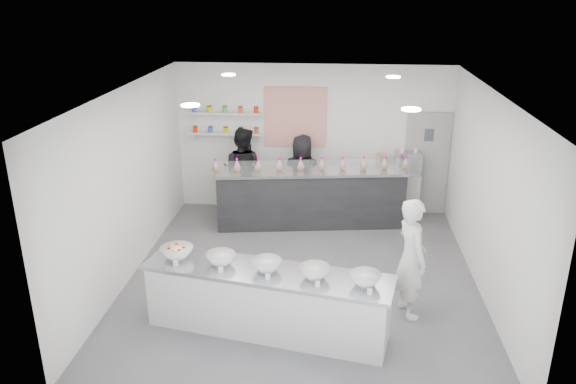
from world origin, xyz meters
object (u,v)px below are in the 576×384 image
object	(u,v)px
prep_counter	(267,301)
woman_prep	(411,258)
staff_left	(243,171)
back_bar	(311,198)
staff_right	(302,176)
espresso_ledge	(388,193)
espresso_machine	(408,162)

from	to	relation	value
prep_counter	woman_prep	xyz separation A→B (m)	(1.94, 0.60, 0.42)
woman_prep	staff_left	xyz separation A→B (m)	(-2.95, 3.52, 0.03)
prep_counter	back_bar	distance (m)	3.65
staff_right	prep_counter	bearing A→B (deg)	92.43
espresso_ledge	espresso_machine	distance (m)	0.75
prep_counter	woman_prep	world-z (taller)	woman_prep
espresso_machine	back_bar	bearing A→B (deg)	-160.44
espresso_machine	woman_prep	xyz separation A→B (m)	(-0.34, -3.70, -0.25)
espresso_ledge	woman_prep	world-z (taller)	woman_prep
espresso_machine	woman_prep	distance (m)	3.72
back_bar	staff_right	distance (m)	0.60
back_bar	staff_left	bearing A→B (deg)	152.79
espresso_ledge	espresso_machine	bearing A→B (deg)	0.00
espresso_machine	staff_left	bearing A→B (deg)	-176.87
staff_left	woman_prep	bearing A→B (deg)	144.82
prep_counter	staff_right	bearing A→B (deg)	98.73
prep_counter	woman_prep	size ratio (longest dim) A/B	1.90
prep_counter	staff_left	xyz separation A→B (m)	(-1.01, 4.12, 0.45)
back_bar	espresso_machine	bearing A→B (deg)	11.64
staff_right	staff_left	bearing A→B (deg)	5.11
woman_prep	espresso_ledge	bearing A→B (deg)	-18.69
espresso_machine	prep_counter	bearing A→B (deg)	-118.01
back_bar	woman_prep	size ratio (longest dim) A/B	2.07
espresso_ledge	staff_left	size ratio (longest dim) A/B	0.70
back_bar	espresso_ledge	bearing A→B (deg)	15.81
prep_counter	back_bar	world-z (taller)	back_bar
prep_counter	espresso_ledge	world-z (taller)	espresso_ledge
staff_left	prep_counter	bearing A→B (deg)	118.60
woman_prep	staff_left	world-z (taller)	staff_left
espresso_ledge	staff_left	world-z (taller)	staff_left
back_bar	espresso_machine	distance (m)	2.08
espresso_machine	staff_right	distance (m)	2.12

